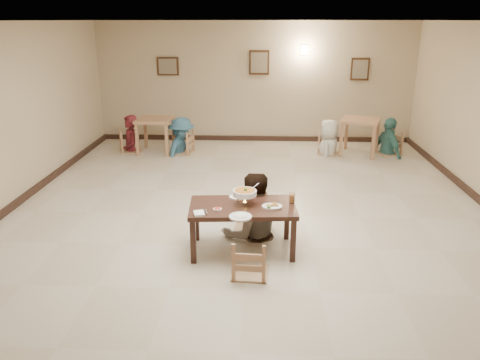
{
  "coord_description": "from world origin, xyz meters",
  "views": [
    {
      "loc": [
        0.17,
        -7.0,
        3.02
      ],
      "look_at": [
        -0.13,
        -0.55,
        0.8
      ],
      "focal_mm": 35.0,
      "sensor_mm": 36.0,
      "label": 1
    }
  ],
  "objects_px": {
    "drink_glass": "(292,198)",
    "bg_chair_ll": "(130,130)",
    "main_diner": "(253,173)",
    "bg_diner_b": "(181,117)",
    "main_table": "(243,211)",
    "bg_table_right": "(360,125)",
    "bg_table_left": "(155,124)",
    "bg_chair_rr": "(390,133)",
    "bg_diner_a": "(129,115)",
    "chair_near": "(250,240)",
    "curry_warmer": "(245,193)",
    "bg_chair_lr": "(181,132)",
    "bg_diner_d": "(391,118)",
    "bg_diner_c": "(330,120)",
    "chair_far": "(250,199)",
    "bg_chair_rl": "(329,135)"
  },
  "relations": [
    {
      "from": "bg_chair_rl",
      "to": "bg_diner_c",
      "type": "distance_m",
      "value": 0.37
    },
    {
      "from": "chair_far",
      "to": "main_diner",
      "type": "xyz_separation_m",
      "value": [
        0.03,
        -0.1,
        0.43
      ]
    },
    {
      "from": "curry_warmer",
      "to": "bg_chair_lr",
      "type": "bearing_deg",
      "value": 108.95
    },
    {
      "from": "bg_chair_lr",
      "to": "bg_diner_b",
      "type": "xyz_separation_m",
      "value": [
        0.0,
        0.0,
        0.34
      ]
    },
    {
      "from": "bg_diner_a",
      "to": "bg_diner_d",
      "type": "distance_m",
      "value": 6.13
    },
    {
      "from": "bg_diner_d",
      "to": "bg_diner_c",
      "type": "bearing_deg",
      "value": 73.91
    },
    {
      "from": "bg_chair_lr",
      "to": "bg_diner_c",
      "type": "bearing_deg",
      "value": 103.41
    },
    {
      "from": "bg_table_left",
      "to": "bg_chair_rr",
      "type": "relative_size",
      "value": 0.82
    },
    {
      "from": "drink_glass",
      "to": "bg_diner_c",
      "type": "bearing_deg",
      "value": 76.48
    },
    {
      "from": "chair_near",
      "to": "bg_diner_a",
      "type": "height_order",
      "value": "bg_diner_a"
    },
    {
      "from": "bg_chair_ll",
      "to": "bg_diner_a",
      "type": "xyz_separation_m",
      "value": [
        0.0,
        0.0,
        0.37
      ]
    },
    {
      "from": "bg_diner_c",
      "to": "bg_diner_a",
      "type": "bearing_deg",
      "value": -73.54
    },
    {
      "from": "bg_chair_ll",
      "to": "bg_table_right",
      "type": "bearing_deg",
      "value": -111.07
    },
    {
      "from": "chair_far",
      "to": "drink_glass",
      "type": "bearing_deg",
      "value": -34.22
    },
    {
      "from": "bg_chair_rl",
      "to": "drink_glass",
      "type": "bearing_deg",
      "value": -174.62
    },
    {
      "from": "bg_table_left",
      "to": "bg_chair_rl",
      "type": "relative_size",
      "value": 0.93
    },
    {
      "from": "drink_glass",
      "to": "bg_chair_lr",
      "type": "distance_m",
      "value": 5.3
    },
    {
      "from": "chair_far",
      "to": "bg_chair_ll",
      "type": "height_order",
      "value": "chair_far"
    },
    {
      "from": "main_diner",
      "to": "bg_chair_rr",
      "type": "xyz_separation_m",
      "value": [
        3.12,
        4.52,
        -0.44
      ]
    },
    {
      "from": "bg_table_right",
      "to": "bg_chair_lr",
      "type": "relative_size",
      "value": 1.04
    },
    {
      "from": "bg_table_right",
      "to": "bg_chair_rr",
      "type": "distance_m",
      "value": 0.73
    },
    {
      "from": "chair_near",
      "to": "drink_glass",
      "type": "height_order",
      "value": "chair_near"
    },
    {
      "from": "main_diner",
      "to": "chair_near",
      "type": "bearing_deg",
      "value": 72.24
    },
    {
      "from": "bg_table_left",
      "to": "bg_table_right",
      "type": "distance_m",
      "value": 4.8
    },
    {
      "from": "curry_warmer",
      "to": "bg_diner_c",
      "type": "xyz_separation_m",
      "value": [
        1.8,
        4.94,
        -0.01
      ]
    },
    {
      "from": "chair_far",
      "to": "bg_chair_ll",
      "type": "distance_m",
      "value": 5.28
    },
    {
      "from": "bg_chair_rr",
      "to": "bg_chair_lr",
      "type": "bearing_deg",
      "value": -109.26
    },
    {
      "from": "chair_far",
      "to": "bg_table_right",
      "type": "distance_m",
      "value": 5.0
    },
    {
      "from": "chair_near",
      "to": "bg_chair_ll",
      "type": "height_order",
      "value": "bg_chair_ll"
    },
    {
      "from": "bg_diner_d",
      "to": "bg_chair_lr",
      "type": "bearing_deg",
      "value": 72.86
    },
    {
      "from": "bg_chair_rr",
      "to": "bg_diner_b",
      "type": "relative_size",
      "value": 0.6
    },
    {
      "from": "curry_warmer",
      "to": "bg_diner_b",
      "type": "height_order",
      "value": "bg_diner_b"
    },
    {
      "from": "bg_diner_c",
      "to": "bg_table_left",
      "type": "bearing_deg",
      "value": -73.2
    },
    {
      "from": "drink_glass",
      "to": "bg_chair_ll",
      "type": "bearing_deg",
      "value": 126.26
    },
    {
      "from": "main_diner",
      "to": "bg_diner_a",
      "type": "height_order",
      "value": "main_diner"
    },
    {
      "from": "bg_chair_lr",
      "to": "main_diner",
      "type": "bearing_deg",
      "value": 34.12
    },
    {
      "from": "main_table",
      "to": "bg_diner_a",
      "type": "height_order",
      "value": "bg_diner_a"
    },
    {
      "from": "drink_glass",
      "to": "bg_table_right",
      "type": "height_order",
      "value": "bg_table_right"
    },
    {
      "from": "main_table",
      "to": "bg_table_right",
      "type": "height_order",
      "value": "bg_table_right"
    },
    {
      "from": "drink_glass",
      "to": "main_diner",
      "type": "bearing_deg",
      "value": 144.5
    },
    {
      "from": "curry_warmer",
      "to": "bg_diner_a",
      "type": "height_order",
      "value": "bg_diner_a"
    },
    {
      "from": "bg_diner_d",
      "to": "bg_chair_ll",
      "type": "bearing_deg",
      "value": 71.72
    },
    {
      "from": "drink_glass",
      "to": "bg_chair_rl",
      "type": "xyz_separation_m",
      "value": [
        1.16,
        4.84,
        -0.28
      ]
    },
    {
      "from": "main_table",
      "to": "bg_diner_b",
      "type": "relative_size",
      "value": 0.86
    },
    {
      "from": "main_table",
      "to": "drink_glass",
      "type": "relative_size",
      "value": 9.97
    },
    {
      "from": "bg_diner_a",
      "to": "chair_near",
      "type": "bearing_deg",
      "value": -0.02
    },
    {
      "from": "bg_diner_c",
      "to": "bg_table_right",
      "type": "bearing_deg",
      "value": 107.33
    },
    {
      "from": "curry_warmer",
      "to": "bg_chair_lr",
      "type": "relative_size",
      "value": 0.35
    },
    {
      "from": "main_diner",
      "to": "bg_diner_b",
      "type": "relative_size",
      "value": 1.11
    },
    {
      "from": "main_table",
      "to": "main_diner",
      "type": "bearing_deg",
      "value": 72.76
    }
  ]
}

